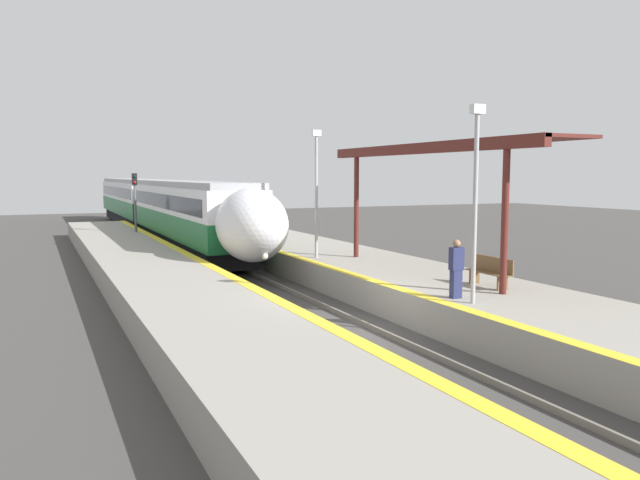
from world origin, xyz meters
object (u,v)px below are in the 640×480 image
object	(u,v)px
person_waiting	(456,268)
lamppost_near	(475,190)
platform_bench	(490,271)
train	(158,205)
railway_signal	(135,203)
lamppost_mid	(316,185)

from	to	relation	value
person_waiting	lamppost_near	distance (m)	2.23
platform_bench	lamppost_near	xyz separation A→B (m)	(-2.01, -1.72, 2.45)
train	platform_bench	xyz separation A→B (m)	(4.55, -28.81, -0.81)
railway_signal	lamppost_near	distance (m)	25.09
lamppost_near	lamppost_mid	size ratio (longest dim) A/B	1.00
railway_signal	lamppost_mid	distance (m)	15.57
platform_bench	person_waiting	size ratio (longest dim) A/B	1.06
person_waiting	train	bearing A→B (deg)	94.89
lamppost_near	lamppost_mid	distance (m)	9.85
railway_signal	lamppost_mid	size ratio (longest dim) A/B	0.87
platform_bench	person_waiting	xyz separation A→B (m)	(-2.00, -0.99, 0.34)
person_waiting	lamppost_near	world-z (taller)	lamppost_near
railway_signal	lamppost_near	bearing A→B (deg)	-78.73
train	railway_signal	size ratio (longest dim) A/B	10.03
railway_signal	lamppost_mid	world-z (taller)	lamppost_mid
platform_bench	person_waiting	world-z (taller)	person_waiting
platform_bench	train	bearing A→B (deg)	98.97
person_waiting	railway_signal	bearing A→B (deg)	101.63
railway_signal	lamppost_near	world-z (taller)	lamppost_near
person_waiting	railway_signal	world-z (taller)	railway_signal
platform_bench	lamppost_mid	xyz separation A→B (m)	(-2.01, 8.14, 2.45)
lamppost_near	person_waiting	bearing A→B (deg)	89.37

